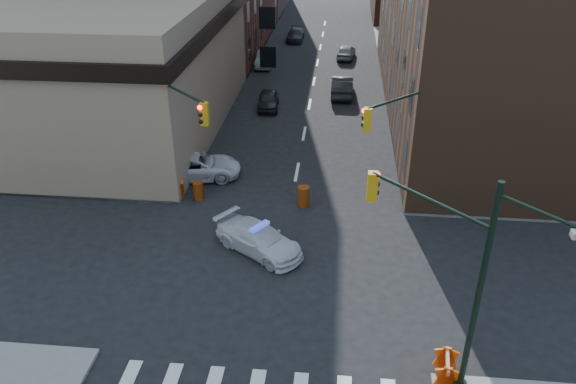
% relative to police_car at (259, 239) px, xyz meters
% --- Properties ---
extents(ground, '(140.00, 140.00, 0.00)m').
position_rel_police_car_xyz_m(ground, '(1.07, -1.54, -0.66)').
color(ground, black).
rests_on(ground, ground).
extents(sidewalk_nw, '(34.00, 54.50, 0.15)m').
position_rel_police_car_xyz_m(sidewalk_nw, '(-21.93, 31.21, -0.59)').
color(sidewalk_nw, gray).
rests_on(sidewalk_nw, ground).
extents(sidewalk_ne, '(34.00, 54.50, 0.15)m').
position_rel_police_car_xyz_m(sidewalk_ne, '(24.07, 31.21, -0.59)').
color(sidewalk_ne, gray).
rests_on(sidewalk_ne, ground).
extents(bank_building, '(22.00, 22.00, 9.00)m').
position_rel_police_car_xyz_m(bank_building, '(-15.93, 14.96, 3.84)').
color(bank_building, '#867058').
rests_on(bank_building, ground).
extents(commercial_row_ne, '(14.00, 34.00, 14.00)m').
position_rel_police_car_xyz_m(commercial_row_ne, '(14.07, 20.96, 6.34)').
color(commercial_row_ne, '#513420').
rests_on(commercial_row_ne, ground).
extents(signal_pole_se, '(5.40, 5.27, 8.00)m').
position_rel_police_car_xyz_m(signal_pole_se, '(7.11, -7.06, 3.95)').
color(signal_pole_se, black).
rests_on(signal_pole_se, sidewalk_se).
extents(signal_pole_nw, '(3.58, 3.67, 8.00)m').
position_rel_police_car_xyz_m(signal_pole_nw, '(-4.78, 3.80, 3.67)').
color(signal_pole_nw, black).
rests_on(signal_pole_nw, sidewalk_nw).
extents(signal_pole_ne, '(3.67, 3.58, 8.00)m').
position_rel_police_car_xyz_m(signal_pole_ne, '(6.91, 3.81, 3.67)').
color(signal_pole_ne, black).
rests_on(signal_pole_ne, sidewalk_ne).
extents(tree_ne_near, '(3.00, 3.00, 4.85)m').
position_rel_police_car_xyz_m(tree_ne_near, '(8.57, 24.46, 2.82)').
color(tree_ne_near, black).
rests_on(tree_ne_near, sidewalk_ne).
extents(tree_ne_far, '(3.00, 3.00, 4.85)m').
position_rel_police_car_xyz_m(tree_ne_far, '(8.57, 32.46, 2.82)').
color(tree_ne_far, black).
rests_on(tree_ne_far, sidewalk_ne).
extents(police_car, '(4.81, 4.17, 1.33)m').
position_rel_police_car_xyz_m(police_car, '(0.00, 0.00, 0.00)').
color(police_car, silver).
rests_on(police_car, ground).
extents(pickup, '(5.52, 3.31, 1.43)m').
position_rel_police_car_xyz_m(pickup, '(-4.73, 7.18, 0.05)').
color(pickup, silver).
rests_on(pickup, ground).
extents(parked_car_wnear, '(1.83, 3.92, 1.30)m').
position_rel_police_car_xyz_m(parked_car_wnear, '(-2.06, 19.29, -0.02)').
color(parked_car_wnear, black).
rests_on(parked_car_wnear, ground).
extents(parked_car_wfar, '(1.53, 4.27, 1.40)m').
position_rel_police_car_xyz_m(parked_car_wfar, '(-3.83, 30.71, 0.04)').
color(parked_car_wfar, gray).
rests_on(parked_car_wfar, ground).
extents(parked_car_wdeep, '(1.82, 4.40, 1.27)m').
position_rel_police_car_xyz_m(parked_car_wdeep, '(-1.83, 41.09, -0.03)').
color(parked_car_wdeep, black).
rests_on(parked_car_wdeep, ground).
extents(parked_car_enear, '(1.73, 4.87, 1.60)m').
position_rel_police_car_xyz_m(parked_car_enear, '(3.57, 22.90, 0.14)').
color(parked_car_enear, black).
rests_on(parked_car_enear, ground).
extents(parked_car_efar, '(2.07, 4.13, 1.35)m').
position_rel_police_car_xyz_m(parked_car_efar, '(3.83, 34.31, 0.01)').
color(parked_car_efar, gray).
rests_on(parked_car_efar, ground).
extents(pedestrian_a, '(0.76, 0.56, 1.92)m').
position_rel_police_car_xyz_m(pedestrian_a, '(-8.41, 4.46, 0.44)').
color(pedestrian_a, black).
rests_on(pedestrian_a, sidewalk_nw).
extents(pedestrian_b, '(1.18, 1.08, 1.97)m').
position_rel_police_car_xyz_m(pedestrian_b, '(-9.85, 5.15, 0.47)').
color(pedestrian_b, black).
rests_on(pedestrian_b, sidewalk_nw).
extents(pedestrian_c, '(1.10, 1.09, 1.87)m').
position_rel_police_car_xyz_m(pedestrian_c, '(-10.20, 5.75, 0.42)').
color(pedestrian_c, '#1E212D').
rests_on(pedestrian_c, sidewalk_nw).
extents(barrel_road, '(0.80, 0.80, 1.13)m').
position_rel_police_car_xyz_m(barrel_road, '(1.76, 4.46, -0.10)').
color(barrel_road, '#F14B0B').
rests_on(barrel_road, ground).
extents(barrel_bank, '(0.63, 0.63, 1.02)m').
position_rel_police_car_xyz_m(barrel_bank, '(-4.00, 4.64, -0.15)').
color(barrel_bank, '#CA4A09').
rests_on(barrel_bank, ground).
extents(barricade_se_a, '(0.77, 1.32, 0.94)m').
position_rel_police_car_xyz_m(barricade_se_a, '(7.50, -7.26, -0.04)').
color(barricade_se_a, '#C66709').
rests_on(barricade_se_a, sidewalk_se).
extents(barricade_nw_a, '(1.27, 0.65, 0.95)m').
position_rel_police_car_xyz_m(barricade_nw_a, '(-5.43, 4.64, -0.04)').
color(barricade_nw_a, '#D05709').
rests_on(barricade_nw_a, sidewalk_nw).
extents(barricade_nw_b, '(1.20, 0.70, 0.86)m').
position_rel_police_car_xyz_m(barricade_nw_b, '(-7.43, 5.31, -0.08)').
color(barricade_nw_b, '#BF4D08').
rests_on(barricade_nw_b, sidewalk_nw).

